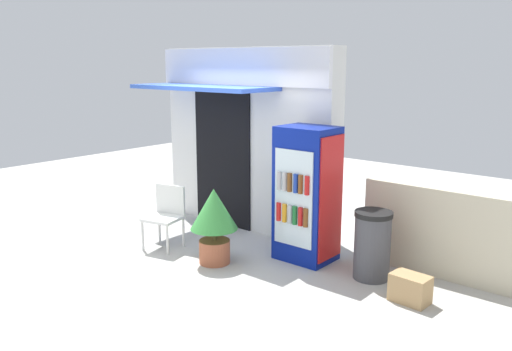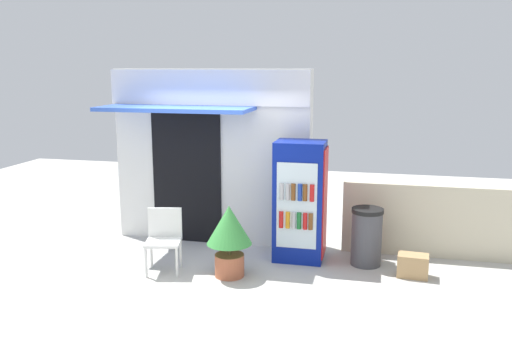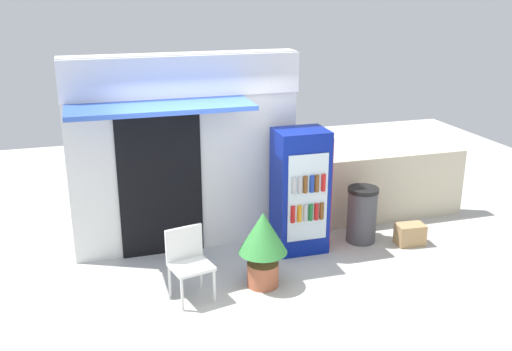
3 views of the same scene
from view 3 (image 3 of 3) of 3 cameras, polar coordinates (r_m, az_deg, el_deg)
ground at (r=7.32m, az=-1.96°, el=-11.79°), size 16.00×16.00×0.00m
storefront_building at (r=8.16m, az=-7.17°, el=2.50°), size 3.20×1.20×2.80m
drink_cooler at (r=8.22m, az=4.41°, el=-1.53°), size 0.74×0.64×1.78m
plastic_chair at (r=7.13m, az=-6.70°, el=-8.09°), size 0.56×0.53×0.88m
potted_plant_near_shop at (r=7.29m, az=0.69°, el=-6.47°), size 0.62×0.62×1.00m
trash_bin at (r=8.75m, az=10.38°, el=-3.80°), size 0.46×0.46×0.84m
stone_boundary_wall at (r=9.60m, az=13.33°, el=-1.17°), size 2.48×0.23×1.10m
cardboard_box at (r=8.90m, az=14.92°, el=-5.62°), size 0.43×0.30×0.31m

